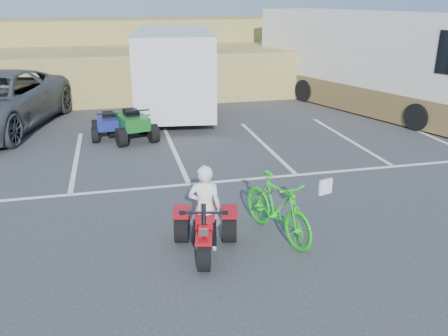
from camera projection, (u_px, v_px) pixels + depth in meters
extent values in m
plane|color=#343436|center=(210.00, 231.00, 8.99)|extent=(100.00, 100.00, 0.00)
cube|color=white|center=(76.00, 158.00, 12.98)|extent=(0.12, 5.00, 0.01)
cube|color=white|center=(174.00, 151.00, 13.56)|extent=(0.12, 5.00, 0.01)
cube|color=white|center=(264.00, 145.00, 14.14)|extent=(0.12, 5.00, 0.01)
cube|color=white|center=(347.00, 139.00, 14.73)|extent=(0.12, 5.00, 0.01)
cube|color=white|center=(424.00, 133.00, 15.31)|extent=(0.12, 5.00, 0.01)
cube|color=white|center=(189.00, 184.00, 11.18)|extent=(28.00, 0.12, 0.01)
cube|color=olive|center=(147.00, 70.00, 21.45)|extent=(40.00, 6.00, 2.00)
cube|color=olive|center=(140.00, 41.00, 24.30)|extent=(40.00, 4.00, 2.20)
imported|color=white|center=(205.00, 208.00, 8.09)|extent=(0.64, 0.49, 1.56)
imported|color=#14BF19|center=(277.00, 207.00, 8.59)|extent=(1.11, 2.05, 1.18)
cube|color=silver|center=(174.00, 68.00, 17.48)|extent=(3.39, 6.76, 2.70)
cylinder|color=black|center=(175.00, 103.00, 17.93)|extent=(2.45, 1.05, 0.76)
cube|color=silver|center=(365.00, 60.00, 18.42)|extent=(5.69, 10.20, 3.58)
cube|color=brown|center=(361.00, 93.00, 18.86)|extent=(5.73, 10.21, 0.99)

